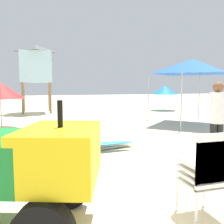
# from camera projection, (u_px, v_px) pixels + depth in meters

# --- Properties ---
(ground) EXTENTS (80.00, 80.00, 0.00)m
(ground) POSITION_uv_depth(u_px,v_px,m) (162.00, 213.00, 3.28)
(ground) COLOR beige
(stacked_plastic_chairs) EXTENTS (0.48, 0.48, 1.11)m
(stacked_plastic_chairs) POSITION_uv_depth(u_px,v_px,m) (207.00, 169.00, 3.05)
(stacked_plastic_chairs) COLOR white
(stacked_plastic_chairs) RESTS_ON ground
(surfboard_pile) EXTENTS (2.68, 0.63, 0.24)m
(surfboard_pile) POSITION_uv_depth(u_px,v_px,m) (91.00, 146.00, 6.34)
(surfboard_pile) COLOR white
(surfboard_pile) RESTS_ON ground
(lifeguard_far_right) EXTENTS (0.32, 0.32, 1.74)m
(lifeguard_far_right) POSITION_uv_depth(u_px,v_px,m) (217.00, 116.00, 5.42)
(lifeguard_far_right) COLOR black
(lifeguard_far_right) RESTS_ON ground
(popup_canopy) EXTENTS (2.83, 2.83, 2.78)m
(popup_canopy) POSITION_uv_depth(u_px,v_px,m) (193.00, 67.00, 10.63)
(popup_canopy) COLOR #B2B2B7
(popup_canopy) RESTS_ON ground
(lifeguard_tower) EXTENTS (1.98, 1.98, 4.10)m
(lifeguard_tower) POSITION_uv_depth(u_px,v_px,m) (36.00, 63.00, 15.09)
(lifeguard_tower) COLOR olive
(lifeguard_tower) RESTS_ON ground
(beach_umbrella_left) EXTENTS (1.71, 1.71, 1.66)m
(beach_umbrella_left) POSITION_uv_depth(u_px,v_px,m) (165.00, 90.00, 16.69)
(beach_umbrella_left) COLOR beige
(beach_umbrella_left) RESTS_ON ground
(beach_umbrella_mid) EXTENTS (1.80, 1.80, 1.79)m
(beach_umbrella_mid) POSITION_uv_depth(u_px,v_px,m) (0.00, 90.00, 9.56)
(beach_umbrella_mid) COLOR beige
(beach_umbrella_mid) RESTS_ON ground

